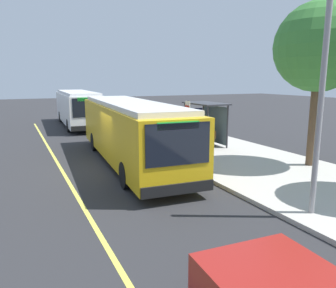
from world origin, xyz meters
name	(u,v)px	position (x,y,z in m)	size (l,w,h in m)	color
ground_plane	(115,169)	(0.00, 0.00, 0.00)	(120.00, 120.00, 0.00)	#2B2B2D
sidewalk_curb	(225,154)	(0.00, 6.00, 0.07)	(44.00, 6.40, 0.15)	#B7B2A8
lane_stripe_center	(64,175)	(0.00, -2.20, 0.00)	(36.00, 0.14, 0.01)	#E0D64C
transit_bus_main	(130,130)	(-0.72, 1.01, 1.62)	(11.87, 3.35, 2.95)	gold
transit_bus_second	(78,107)	(-14.97, 1.17, 1.62)	(10.93, 3.04, 2.95)	white
bus_shelter	(206,115)	(-2.56, 6.36, 1.92)	(2.90, 1.60, 2.48)	#333338
waiting_bench	(206,137)	(-2.26, 6.16, 0.63)	(1.60, 0.48, 0.95)	brown
route_sign_post	(188,121)	(-0.04, 3.74, 1.96)	(0.44, 0.08, 2.80)	#333338
pedestrian_commuter	(154,127)	(-4.37, 3.76, 1.12)	(0.24, 0.40, 1.69)	#282D47
street_tree_near_shelter	(319,47)	(3.66, 8.03, 5.29)	(3.81, 3.81, 7.07)	brown
utility_pole	(321,102)	(7.64, 3.67, 3.35)	(0.16, 0.16, 6.40)	gray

